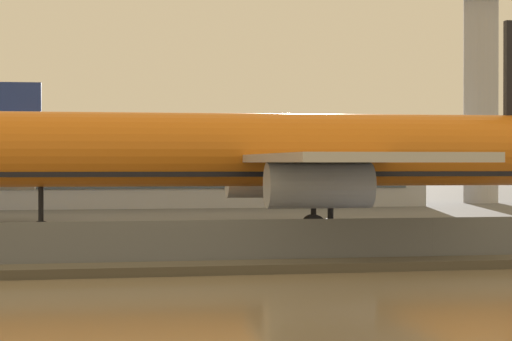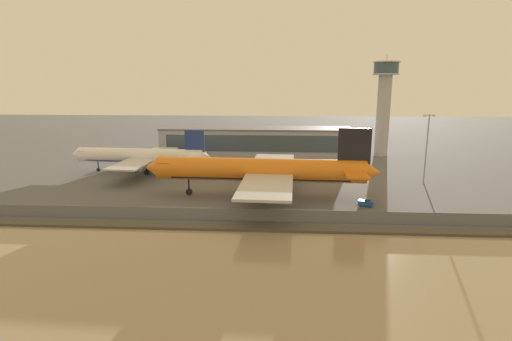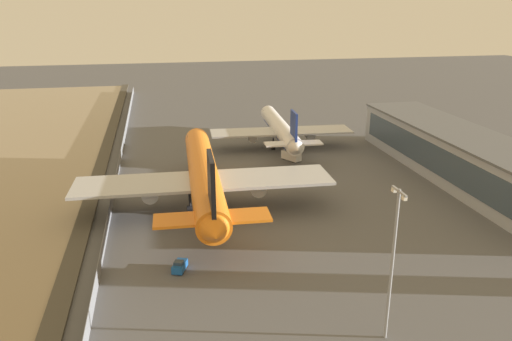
% 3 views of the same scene
% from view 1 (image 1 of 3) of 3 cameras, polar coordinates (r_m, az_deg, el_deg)
% --- Properties ---
extents(ground_plane, '(500.00, 500.00, 0.00)m').
position_cam_1_polar(ground_plane, '(75.51, 5.65, -3.93)').
color(ground_plane, '#565659').
extents(shoreline_seawall, '(320.00, 3.00, 0.50)m').
position_cam_1_polar(shoreline_seawall, '(56.26, 11.74, -5.18)').
color(shoreline_seawall, '#474238').
rests_on(shoreline_seawall, ground).
extents(perimeter_fence, '(280.00, 0.10, 2.49)m').
position_cam_1_polar(perimeter_fence, '(60.33, 10.07, -3.85)').
color(perimeter_fence, slate).
rests_on(perimeter_fence, ground).
extents(cargo_jet_orange, '(56.71, 48.33, 17.04)m').
position_cam_1_polar(cargo_jet_orange, '(75.59, 1.78, 1.01)').
color(cargo_jet_orange, orange).
rests_on(cargo_jet_orange, ground).
extents(control_tower, '(9.79, 9.79, 37.25)m').
position_cam_1_polar(control_tower, '(146.91, 12.73, 6.44)').
color(control_tower, '#ADADB2').
rests_on(control_tower, ground).
extents(terminal_building, '(72.08, 15.51, 10.55)m').
position_cam_1_polar(terminal_building, '(132.23, -6.11, 0.24)').
color(terminal_building, '#9EA3AD').
rests_on(terminal_building, ground).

